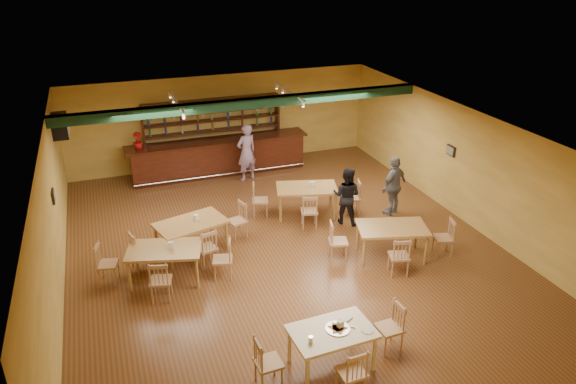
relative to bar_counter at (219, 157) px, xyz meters
name	(u,v)px	position (x,y,z in m)	size (l,w,h in m)	color
floor	(283,246)	(0.36, -5.15, -0.56)	(12.00, 12.00, 0.00)	#593619
ceiling_beam	(248,103)	(0.36, -2.35, 2.31)	(10.00, 0.30, 0.25)	#10311C
track_rail_left	(176,101)	(-1.44, -1.75, 2.38)	(0.05, 2.50, 0.05)	white
track_rail_right	(289,91)	(1.76, -1.75, 2.38)	(0.05, 2.50, 0.05)	white
ac_unit	(60,126)	(-4.44, -0.95, 1.79)	(0.34, 0.70, 0.48)	white
picture_left	(53,196)	(-4.61, -4.15, 1.14)	(0.04, 0.34, 0.28)	black
picture_right	(451,151)	(5.33, -4.65, 1.14)	(0.04, 0.34, 0.28)	black
bar_counter	(219,157)	(0.00, 0.00, 0.00)	(5.78, 0.85, 1.13)	#32180A
back_bar_hutch	(213,134)	(0.00, 0.63, 0.57)	(4.47, 0.40, 2.28)	#32180A
poinsettia	(138,141)	(-2.44, 0.00, 0.82)	(0.29, 0.29, 0.52)	#AD1010
dining_table_a	(192,237)	(-1.75, -4.67, -0.16)	(1.61, 0.96, 0.80)	#A97F3C
dining_table_b	(306,201)	(1.55, -3.71, -0.16)	(1.61, 0.97, 0.80)	#A97F3C
dining_table_c	(166,264)	(-2.51, -5.65, -0.17)	(1.57, 0.94, 0.78)	#A97F3C
dining_table_d	(391,242)	(2.58, -6.46, -0.17)	(1.59, 0.95, 0.79)	#A97F3C
near_table	(331,348)	(-0.22, -9.32, -0.19)	(1.41, 0.91, 0.76)	beige
pizza_tray	(338,329)	(-0.12, -9.32, 0.20)	(0.40, 0.40, 0.01)	silver
parmesan_shaker	(311,339)	(-0.67, -9.47, 0.25)	(0.07, 0.07, 0.11)	#EAE5C6
napkin_stack	(346,318)	(0.13, -9.12, 0.21)	(0.20, 0.15, 0.03)	white
pizza_server	(344,325)	(0.03, -9.27, 0.21)	(0.32, 0.09, 0.00)	silver
side_plate	(367,330)	(0.33, -9.52, 0.20)	(0.22, 0.22, 0.01)	white
patron_bar	(247,152)	(0.70, -0.83, 0.34)	(0.66, 0.43, 1.82)	#7D499F
patron_right_a	(347,196)	(2.35, -4.51, 0.21)	(0.75, 0.59, 1.55)	black
patron_right_b	(394,186)	(3.78, -4.46, 0.26)	(0.97, 0.40, 1.66)	gray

